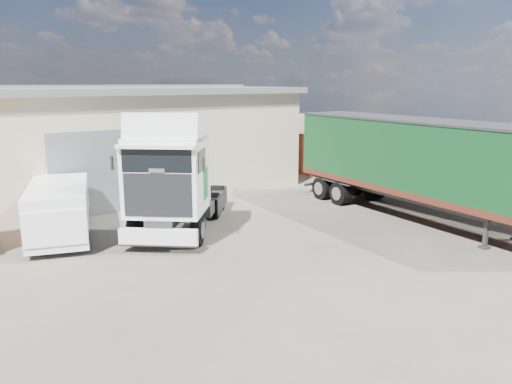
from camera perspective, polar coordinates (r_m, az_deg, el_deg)
ground at (r=14.77m, az=2.91°, el=-9.67°), size 120.00×120.00×0.00m
brick_boundary_wall at (r=26.43m, az=14.63°, el=2.65°), size 0.35×26.00×2.50m
tractor_unit at (r=18.52m, az=-9.43°, el=0.97°), size 6.29×6.80×4.59m
box_trailer at (r=21.41m, az=17.88°, el=3.64°), size 3.59×12.53×4.11m
panel_van at (r=19.12m, az=-21.58°, el=-2.19°), size 3.30×5.18×1.97m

